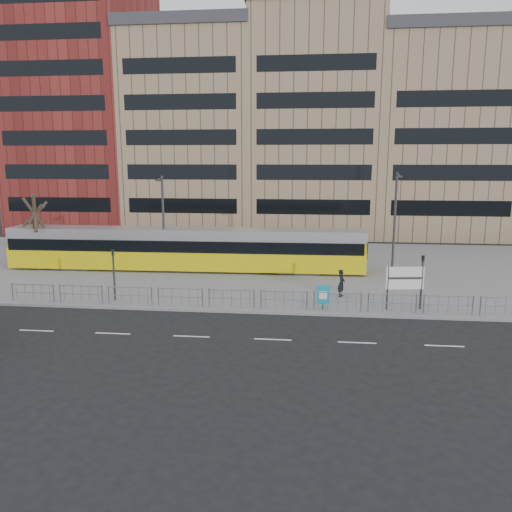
# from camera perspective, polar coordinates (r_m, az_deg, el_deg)

# --- Properties ---
(ground) EXTENTS (120.00, 120.00, 0.00)m
(ground) POSITION_cam_1_polar(r_m,az_deg,el_deg) (28.30, -1.55, -6.55)
(ground) COLOR black
(ground) RESTS_ON ground
(plaza) EXTENTS (64.00, 24.00, 0.15)m
(plaza) POSITION_cam_1_polar(r_m,az_deg,el_deg) (39.81, 0.73, -1.27)
(plaza) COLOR slate
(plaza) RESTS_ON ground
(kerb) EXTENTS (64.00, 0.25, 0.17)m
(kerb) POSITION_cam_1_polar(r_m,az_deg,el_deg) (28.32, -1.53, -6.37)
(kerb) COLOR gray
(kerb) RESTS_ON ground
(building_row) EXTENTS (70.40, 18.40, 31.20)m
(building_row) POSITION_cam_1_polar(r_m,az_deg,el_deg) (61.20, 4.27, 15.07)
(building_row) COLOR maroon
(building_row) RESTS_ON ground
(pedestrian_barrier) EXTENTS (32.07, 0.07, 1.10)m
(pedestrian_barrier) POSITION_cam_1_polar(r_m,az_deg,el_deg) (28.31, 2.61, -4.47)
(pedestrian_barrier) COLOR gray
(pedestrian_barrier) RESTS_ON plaza
(road_markings) EXTENTS (62.00, 0.12, 0.01)m
(road_markings) POSITION_cam_1_polar(r_m,az_deg,el_deg) (24.42, -0.44, -9.43)
(road_markings) COLOR white
(road_markings) RESTS_ON ground
(tram) EXTENTS (27.28, 3.06, 3.21)m
(tram) POSITION_cam_1_polar(r_m,az_deg,el_deg) (38.61, -8.14, 0.79)
(tram) COLOR #D6C40B
(tram) RESTS_ON plaza
(station_sign) EXTENTS (2.13, 0.37, 2.46)m
(station_sign) POSITION_cam_1_polar(r_m,az_deg,el_deg) (29.28, 16.66, -2.64)
(station_sign) COLOR #2D2D30
(station_sign) RESTS_ON plaza
(ad_panel) EXTENTS (0.73, 0.07, 1.37)m
(ad_panel) POSITION_cam_1_polar(r_m,az_deg,el_deg) (28.58, 7.67, -4.49)
(ad_panel) COLOR #2D2D30
(ad_panel) RESTS_ON plaza
(pedestrian) EXTENTS (0.57, 0.71, 1.70)m
(pedestrian) POSITION_cam_1_polar(r_m,az_deg,el_deg) (31.32, 9.73, -3.07)
(pedestrian) COLOR black
(pedestrian) RESTS_ON plaza
(traffic_light_west) EXTENTS (0.22, 0.25, 3.10)m
(traffic_light_west) POSITION_cam_1_polar(r_m,az_deg,el_deg) (31.00, -15.96, -1.36)
(traffic_light_west) COLOR #2D2D30
(traffic_light_west) RESTS_ON plaza
(traffic_light_east) EXTENTS (0.16, 0.20, 3.10)m
(traffic_light_east) POSITION_cam_1_polar(r_m,az_deg,el_deg) (29.63, 18.44, -2.06)
(traffic_light_east) COLOR #2D2D30
(traffic_light_east) RESTS_ON plaza
(lamp_post_west) EXTENTS (0.45, 1.04, 7.18)m
(lamp_post_west) POSITION_cam_1_polar(r_m,az_deg,el_deg) (37.99, -10.57, 4.12)
(lamp_post_west) COLOR #2D2D30
(lamp_post_west) RESTS_ON plaza
(lamp_post_east) EXTENTS (0.45, 1.04, 7.46)m
(lamp_post_east) POSITION_cam_1_polar(r_m,az_deg,el_deg) (38.72, 15.60, 4.25)
(lamp_post_east) COLOR #2D2D30
(lamp_post_east) RESTS_ON plaza
(bare_tree) EXTENTS (4.95, 4.95, 8.19)m
(bare_tree) POSITION_cam_1_polar(r_m,az_deg,el_deg) (41.42, -24.14, 6.66)
(bare_tree) COLOR black
(bare_tree) RESTS_ON plaza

